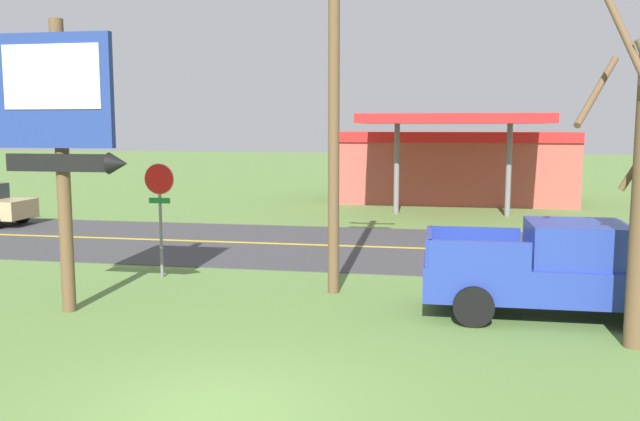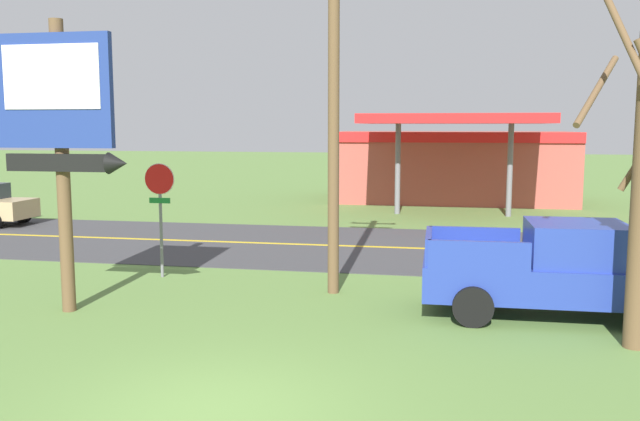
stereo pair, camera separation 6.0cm
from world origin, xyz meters
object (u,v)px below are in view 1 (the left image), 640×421
at_px(stop_sign, 160,199).
at_px(gas_station, 451,164).
at_px(pickup_blue_parked_on_lawn, 556,270).
at_px(utility_pole, 334,88).
at_px(motel_sign, 60,121).

bearing_deg(stop_sign, gas_station, 69.10).
bearing_deg(pickup_blue_parked_on_lawn, utility_pole, 166.69).
distance_m(motel_sign, gas_station, 24.44).
bearing_deg(gas_station, motel_sign, -109.15).
relative_size(stop_sign, pickup_blue_parked_on_lawn, 0.56).
height_order(gas_station, pickup_blue_parked_on_lawn, gas_station).
xyz_separation_m(utility_pole, gas_station, (2.81, 20.29, -2.79)).
bearing_deg(pickup_blue_parked_on_lawn, motel_sign, -170.98).
relative_size(utility_pole, gas_station, 0.74).
height_order(stop_sign, gas_station, gas_station).
xyz_separation_m(utility_pole, pickup_blue_parked_on_lawn, (4.79, -1.13, -3.77)).
bearing_deg(stop_sign, pickup_blue_parked_on_lawn, -11.54).
relative_size(motel_sign, gas_station, 0.50).
relative_size(motel_sign, stop_sign, 2.04).
xyz_separation_m(stop_sign, pickup_blue_parked_on_lawn, (9.42, -1.92, -1.06)).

